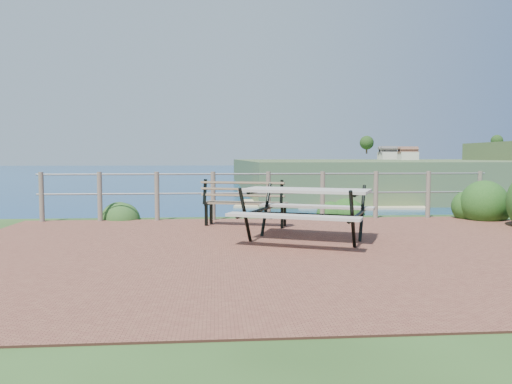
% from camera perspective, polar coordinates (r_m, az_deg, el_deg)
% --- Properties ---
extents(ground, '(10.00, 7.00, 0.12)m').
position_cam_1_polar(ground, '(7.19, 4.24, -6.58)').
color(ground, brown).
rests_on(ground, ground).
extents(ocean, '(1200.00, 1200.00, 0.00)m').
position_cam_1_polar(ocean, '(206.99, -4.33, 3.62)').
color(ocean, '#165B86').
rests_on(ocean, ground).
extents(safety_railing, '(9.40, 0.10, 1.00)m').
position_cam_1_polar(safety_railing, '(10.42, 1.42, -0.10)').
color(safety_railing, '#6B5B4C').
rests_on(safety_railing, ground).
extents(picnic_table, '(2.08, 1.54, 0.81)m').
position_cam_1_polar(picnic_table, '(7.71, 5.65, -1.98)').
color(picnic_table, '#A49F93').
rests_on(picnic_table, ground).
extents(park_bench, '(1.62, 0.85, 0.89)m').
position_cam_1_polar(park_bench, '(9.41, -1.21, -0.45)').
color(park_bench, brown).
rests_on(park_bench, ground).
extents(shrub_right_edge, '(0.99, 0.99, 1.42)m').
position_cam_1_polar(shrub_right_edge, '(11.71, 23.88, -2.80)').
color(shrub_right_edge, '#164615').
rests_on(shrub_right_edge, ground).
extents(shrub_lip_west, '(0.77, 0.77, 0.51)m').
position_cam_1_polar(shrub_lip_west, '(10.94, -14.91, -3.06)').
color(shrub_lip_west, '#25501E').
rests_on(shrub_lip_west, ground).
extents(shrub_lip_east, '(0.76, 0.76, 0.50)m').
position_cam_1_polar(shrub_lip_east, '(11.68, 9.68, -2.54)').
color(shrub_lip_east, '#164615').
rests_on(shrub_lip_east, ground).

